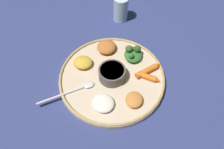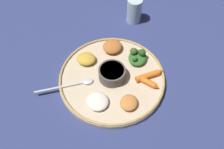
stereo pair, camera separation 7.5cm
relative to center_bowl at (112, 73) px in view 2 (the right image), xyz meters
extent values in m
plane|color=navy|center=(0.00, 0.00, -0.04)|extent=(2.40, 2.40, 0.00)
cylinder|color=#C6B293|center=(0.00, 0.00, -0.03)|extent=(0.34, 0.34, 0.02)
torus|color=tan|center=(0.00, 0.00, -0.02)|extent=(0.34, 0.34, 0.01)
cylinder|color=#4C4742|center=(0.00, 0.00, 0.00)|extent=(0.08, 0.08, 0.04)
cylinder|color=brown|center=(0.00, 0.00, 0.02)|extent=(0.07, 0.07, 0.01)
ellipsoid|color=silver|center=(-0.02, 0.08, -0.02)|extent=(0.03, 0.04, 0.01)
cylinder|color=silver|center=(-0.04, 0.16, -0.02)|extent=(0.04, 0.15, 0.01)
ellipsoid|color=#2D6628|center=(0.07, -0.08, -0.01)|extent=(0.08, 0.08, 0.02)
sphere|color=#2D6628|center=(0.05, -0.07, 0.01)|extent=(0.02, 0.02, 0.02)
sphere|color=#385623|center=(0.08, -0.07, 0.01)|extent=(0.02, 0.02, 0.02)
sphere|color=#23511E|center=(0.08, -0.10, 0.01)|extent=(0.02, 0.02, 0.02)
cylinder|color=orange|center=(-0.02, -0.11, -0.01)|extent=(0.05, 0.06, 0.02)
cone|color=orange|center=(-0.04, -0.14, -0.01)|extent=(0.02, 0.02, 0.02)
cylinder|color=orange|center=(0.00, -0.11, -0.01)|extent=(0.05, 0.08, 0.02)
cone|color=orange|center=(0.02, -0.16, -0.01)|extent=(0.02, 0.02, 0.02)
ellipsoid|color=silver|center=(-0.09, 0.04, -0.01)|extent=(0.09, 0.09, 0.02)
ellipsoid|color=#B2662D|center=(0.12, 0.00, -0.01)|extent=(0.09, 0.09, 0.03)
ellipsoid|color=gold|center=(0.06, 0.09, -0.01)|extent=(0.07, 0.07, 0.03)
ellipsoid|color=#C67A38|center=(-0.10, -0.05, -0.01)|extent=(0.07, 0.07, 0.02)
cylinder|color=silver|center=(0.29, -0.08, 0.01)|extent=(0.06, 0.06, 0.10)
cylinder|color=tan|center=(0.29, -0.08, -0.02)|extent=(0.05, 0.05, 0.04)
camera|label=1|loc=(-0.43, 0.07, 0.61)|focal=38.49mm
camera|label=2|loc=(-0.44, -0.01, 0.61)|focal=38.49mm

